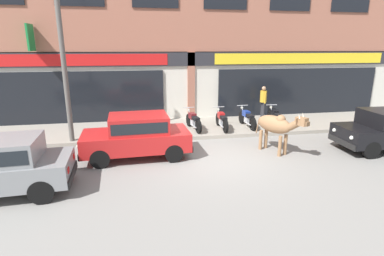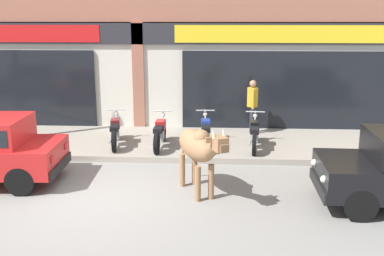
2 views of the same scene
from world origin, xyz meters
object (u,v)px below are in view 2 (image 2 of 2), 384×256
(motorcycle_1, at_px, (160,133))
(pedestrian, at_px, (252,101))
(motorcycle_0, at_px, (115,131))
(motorcycle_3, at_px, (254,134))
(cow, at_px, (198,147))
(motorcycle_2, at_px, (206,132))

(motorcycle_1, height_order, pedestrian, pedestrian)
(motorcycle_0, distance_m, motorcycle_3, 3.74)
(cow, xyz_separation_m, motorcycle_0, (-2.37, 2.99, -0.47))
(motorcycle_0, bearing_deg, motorcycle_3, -1.16)
(motorcycle_2, relative_size, motorcycle_3, 1.00)
(motorcycle_1, bearing_deg, motorcycle_3, 0.95)
(motorcycle_0, relative_size, motorcycle_3, 1.00)
(motorcycle_0, bearing_deg, cow, -51.59)
(cow, xyz_separation_m, motorcycle_2, (0.08, 3.02, -0.47))
(motorcycle_0, bearing_deg, motorcycle_2, 0.77)
(motorcycle_0, height_order, motorcycle_2, same)
(motorcycle_1, relative_size, pedestrian, 1.13)
(cow, xyz_separation_m, motorcycle_1, (-1.14, 2.87, -0.47))
(motorcycle_2, distance_m, pedestrian, 2.07)
(motorcycle_2, xyz_separation_m, pedestrian, (1.34, 1.45, 0.60))
(motorcycle_3, bearing_deg, motorcycle_2, 175.20)
(cow, distance_m, motorcycle_1, 3.12)
(motorcycle_0, xyz_separation_m, motorcycle_3, (3.74, -0.08, 0.00))
(cow, distance_m, motorcycle_0, 3.84)
(motorcycle_1, height_order, motorcycle_2, same)
(motorcycle_1, bearing_deg, cow, -68.37)
(cow, height_order, motorcycle_2, cow)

